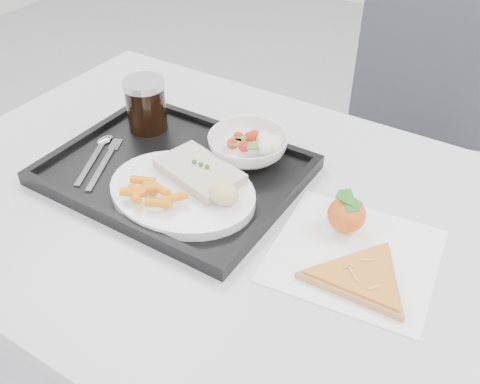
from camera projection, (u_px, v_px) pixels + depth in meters
table at (233, 232)px, 0.98m from camera, size 1.20×0.80×0.75m
chair at (408, 135)px, 1.52m from camera, size 0.50×0.50×0.93m
tray at (175, 172)px, 1.00m from camera, size 0.45×0.35×0.03m
dinner_plate at (182, 192)px, 0.93m from camera, size 0.27×0.27×0.02m
fish_fillet at (199, 171)px, 0.95m from camera, size 0.17×0.13×0.03m
bread_roll at (224, 194)px, 0.89m from camera, size 0.06×0.05×0.03m
salad_bowl at (248, 146)px, 1.02m from camera, size 0.15×0.15×0.05m
cola_glass at (146, 104)px, 1.08m from camera, size 0.08×0.08×0.11m
cutlery at (101, 154)px, 1.03m from camera, size 0.12×0.16×0.01m
napkin at (354, 255)px, 0.84m from camera, size 0.28×0.27×0.00m
tangerine at (347, 214)px, 0.87m from camera, size 0.08×0.08×0.07m
pizza_slice at (362, 277)px, 0.79m from camera, size 0.27×0.27×0.02m
carrot_pile at (150, 191)px, 0.90m from camera, size 0.12×0.07×0.02m
salad_contents at (261, 143)px, 1.01m from camera, size 0.10×0.08×0.03m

